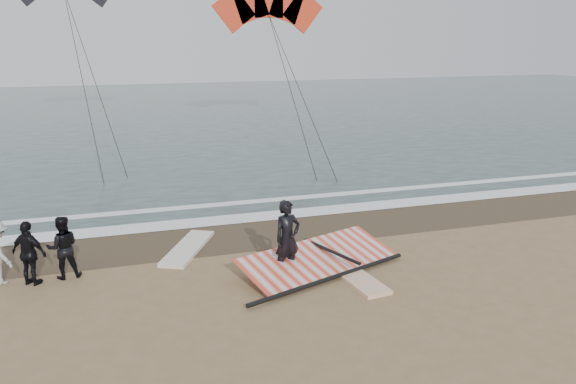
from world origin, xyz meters
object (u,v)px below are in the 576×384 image
board_cream (188,248)px  sail_rig (315,260)px  man_main (287,238)px  board_white (353,275)px

board_cream → sail_rig: 3.57m
man_main → sail_rig: man_main is taller
board_white → board_cream: board_cream is taller
sail_rig → board_cream: bearing=143.0°
board_white → sail_rig: size_ratio=0.53×
board_cream → sail_rig: sail_rig is taller
board_white → board_cream: bearing=133.0°
board_white → board_cream: (-3.52, 2.96, 0.01)m
sail_rig → board_white: bearing=-50.4°
man_main → board_cream: 3.24m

